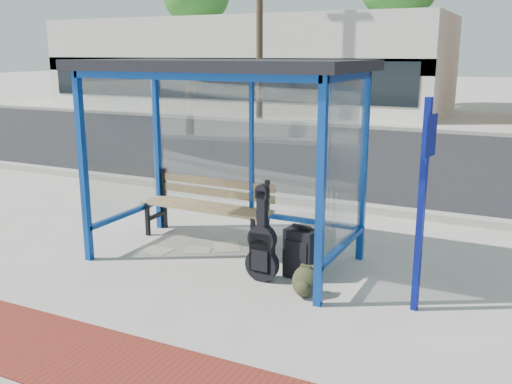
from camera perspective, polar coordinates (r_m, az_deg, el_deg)
The scene contains 17 objects.
ground at distance 7.15m, azimuth -3.14°, elevation -6.71°, with size 120.00×120.00×0.00m, color #B2ADA0.
brick_paver_strip at distance 5.24m, azimuth -17.66°, elevation -15.32°, with size 60.00×1.00×0.01m, color maroon.
curb_near at distance 9.64m, azimuth 5.29°, elevation -0.94°, with size 60.00×0.25×0.12m, color gray.
street_asphalt at distance 14.43m, azimuth 12.57°, elevation 3.47°, with size 60.00×10.00×0.00m, color black.
curb_far at distance 19.37m, azimuth 16.23°, elevation 5.98°, with size 60.00×0.25×0.12m, color gray.
far_sidewalk at distance 21.24m, azimuth 17.14°, elevation 6.40°, with size 60.00×4.00×0.01m, color #B2ADA0.
bus_shelter at distance 6.77m, azimuth -3.07°, elevation 10.13°, with size 3.30×1.80×2.42m.
storefront_white at distance 26.81m, azimuth -1.19°, elevation 12.68°, with size 18.00×6.04×4.00m.
utility_pole_west at distance 21.42m, azimuth 0.37°, elevation 18.06°, with size 1.60×0.24×8.00m.
bench at distance 7.79m, azimuth -4.83°, elevation -1.14°, with size 1.88×0.49×0.88m.
guitar_bag at distance 6.37m, azimuth 0.62°, elevation -5.64°, with size 0.38×0.12×1.05m.
suitcase at distance 6.50m, azimuth 4.52°, elevation -6.14°, with size 0.39×0.29×0.62m.
backpack at distance 6.06m, azimuth 4.92°, elevation -8.97°, with size 0.30×0.28×0.34m.
sign_post at distance 5.64m, azimuth 16.35°, elevation -0.28°, with size 0.11×0.26×2.10m.
newspaper_a at distance 7.48m, azimuth -5.84°, elevation -5.79°, with size 0.35×0.28×0.01m, color white.
newspaper_b at distance 7.54m, azimuth -10.04°, elevation -5.77°, with size 0.40×0.31×0.01m, color white.
newspaper_c at distance 7.56m, azimuth -2.95°, elevation -5.51°, with size 0.41×0.33×0.01m, color white.
Camera 1 is at (3.29, -5.83, 2.50)m, focal length 40.00 mm.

